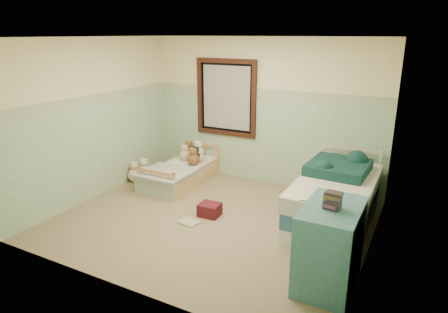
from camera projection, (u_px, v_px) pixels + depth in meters
The scene contains 29 objects.
floor at pixel (212, 220), 5.65m from camera, with size 4.20×3.60×0.02m, color #6C5C4B.
ceiling at pixel (210, 36), 4.90m from camera, with size 4.20×3.60×0.02m, color white.
wall_back at pixel (263, 112), 6.79m from camera, with size 4.20×0.04×2.50m, color beige.
wall_front at pixel (118, 176), 3.75m from camera, with size 4.20×0.04×2.50m, color beige.
wall_left at pixel (95, 120), 6.21m from camera, with size 0.04×3.60×2.50m, color beige.
wall_right at pixel (378, 157), 4.34m from camera, with size 0.04×3.60×2.50m, color beige.
wainscot_mint at pixel (262, 140), 6.93m from camera, with size 4.20×0.01×1.50m, color #7BA97B.
border_strip at pixel (263, 93), 6.68m from camera, with size 4.20×0.01×0.15m, color #5A825D.
window_frame at pixel (226, 98), 7.01m from camera, with size 1.16×0.06×1.36m, color black.
window_blinds at pixel (226, 98), 7.02m from camera, with size 0.92×0.01×1.12m, color #BABAB1.
toddler_bed_frame at pixel (182, 177), 7.05m from camera, with size 0.76×1.52×0.19m, color #B6814C.
toddler_mattress at pixel (181, 169), 7.00m from camera, with size 0.69×1.45×0.12m, color white.
patchwork_quilt at pixel (165, 173), 6.58m from camera, with size 0.82×0.76×0.03m, color #89AAE0.
plush_bed_brown at pixel (189, 151), 7.44m from camera, with size 0.21×0.21×0.21m, color brown.
plush_bed_white at pixel (198, 152), 7.35m from camera, with size 0.23×0.23×0.23m, color silver.
plush_bed_tan at pixel (185, 155), 7.23m from camera, with size 0.20×0.20×0.20m, color beige.
plush_bed_dark at pixel (196, 157), 7.13m from camera, with size 0.20×0.20×0.20m, color black.
plush_floor_cream at pixel (144, 171), 7.23m from camera, with size 0.26×0.26×0.26m, color #F3E1C6.
plush_floor_tan at pixel (135, 175), 7.04m from camera, with size 0.26×0.26×0.26m, color beige.
twin_bed_frame at pixel (333, 216), 5.51m from camera, with size 0.93×1.87×0.22m, color silver.
twin_boxspring at pixel (335, 202), 5.45m from camera, with size 0.93×1.87×0.22m, color navy.
twin_mattress at pixel (336, 187), 5.38m from camera, with size 0.97×1.90×0.22m, color beige.
teal_blanket at pixel (338, 167), 5.60m from camera, with size 0.79×0.84×0.14m, color #133531.
dresser at pixel (330, 246), 4.09m from camera, with size 0.55×0.89×0.89m, color #336D7F.
book_stack at pixel (333, 201), 3.89m from camera, with size 0.16×0.13×0.16m, color #412622.
red_pillow at pixel (210, 210), 5.75m from camera, with size 0.30×0.26×0.19m, color maroon.
floor_book at pixel (189, 222), 5.55m from camera, with size 0.27×0.21×0.02m, color yellow.
extra_plush_0 at pixel (200, 158), 7.15m from camera, with size 0.16×0.16×0.16m, color beige.
extra_plush_1 at pixel (193, 159), 6.96m from camera, with size 0.22×0.22×0.22m, color brown.
Camera 1 is at (2.54, -4.45, 2.55)m, focal length 31.73 mm.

